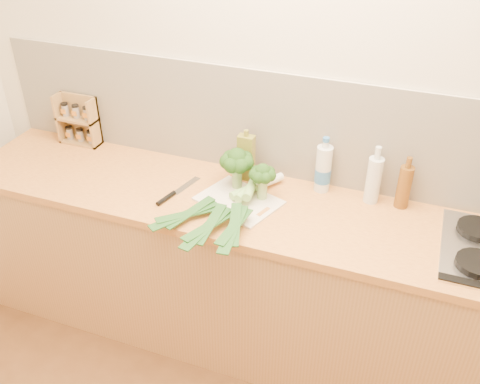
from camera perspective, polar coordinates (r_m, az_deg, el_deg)
The scene contains 14 objects.
room_shell at distance 2.58m, azimuth 5.97°, elevation 6.68°, with size 3.50×3.50×3.50m.
counter at distance 2.76m, azimuth 3.48°, elevation -9.37°, with size 3.20×0.62×0.90m.
chopping_board at distance 2.51m, azimuth -0.13°, elevation -0.94°, with size 0.36×0.27×0.01m, color white.
broccoli_left at distance 2.53m, azimuth -0.33°, elevation 3.29°, with size 0.16×0.17×0.21m.
broccoli_right at distance 2.46m, azimuth 2.42°, elevation 1.81°, with size 0.13×0.13×0.18m.
leek_front at distance 2.50m, azimuth -0.56°, elevation -0.31°, with size 0.44×0.63×0.04m.
leek_mid at distance 2.45m, azimuth -0.10°, elevation -0.61°, with size 0.19×0.71×0.04m.
leek_back at distance 2.41m, azimuth 0.61°, elevation -0.81°, with size 0.13×0.65×0.04m.
chefs_knife at distance 2.57m, azimuth -7.35°, elevation -0.32°, with size 0.10×0.30×0.02m.
spice_rack at distance 3.10m, azimuth -16.75°, elevation 7.13°, with size 0.23×0.09×0.28m.
oil_tin at distance 2.63m, azimuth 0.65°, elevation 3.74°, with size 0.08×0.05×0.27m.
glass_bottle at distance 2.53m, azimuth 14.07°, elevation 1.34°, with size 0.07×0.07×0.29m.
amber_bottle at distance 2.54m, azimuth 17.11°, elevation 0.60°, with size 0.06×0.06×0.26m.
water_bottle at distance 2.57m, azimuth 8.86°, elevation 2.34°, with size 0.08×0.08×0.26m.
Camera 1 is at (0.55, -0.75, 2.33)m, focal length 40.00 mm.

